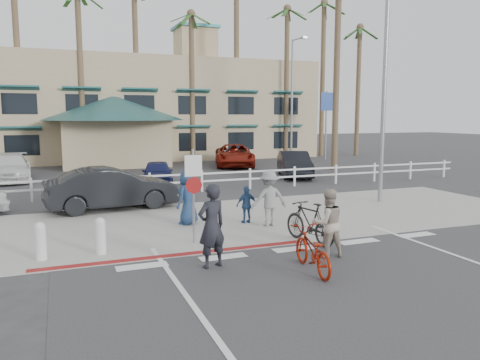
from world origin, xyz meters
name	(u,v)px	position (x,y,z in m)	size (l,w,h in m)	color
ground	(306,256)	(0.00, 0.00, 0.00)	(140.00, 140.00, 0.00)	#333335
bike_path	(352,281)	(0.00, -2.00, 0.00)	(12.00, 16.00, 0.01)	#333335
sidewalk_plaza	(241,219)	(0.00, 4.50, 0.01)	(22.00, 7.00, 0.01)	gray
cross_street	(206,200)	(0.00, 8.50, 0.00)	(40.00, 5.00, 0.01)	#333335
parking_lot	(160,174)	(0.00, 18.00, 0.00)	(50.00, 16.00, 0.01)	#333335
curb_red	(178,255)	(-3.00, 1.20, 0.01)	(7.00, 0.25, 0.02)	maroon
rail_fence	(204,181)	(0.50, 10.50, 0.50)	(29.40, 0.16, 1.00)	silver
building	(151,91)	(2.00, 31.00, 5.65)	(28.00, 16.00, 11.30)	tan
sign_post	(193,191)	(-2.30, 2.20, 1.45)	(0.50, 0.10, 2.90)	gray
bollard_0	(101,236)	(-4.80, 2.00, 0.47)	(0.26, 0.26, 0.95)	silver
bollard_1	(41,241)	(-6.20, 2.00, 0.47)	(0.26, 0.26, 0.95)	silver
streetlight_0	(384,90)	(6.50, 5.50, 4.50)	(0.60, 2.00, 9.00)	gray
streetlight_1	(292,100)	(12.00, 24.00, 4.75)	(0.60, 2.00, 9.50)	gray
info_sign	(326,125)	(14.00, 22.00, 2.80)	(1.20, 0.16, 5.60)	navy
palm_2	(17,49)	(-8.00, 26.00, 8.00)	(4.00, 4.00, 16.00)	#245320
palm_3	(80,65)	(-4.00, 25.00, 7.00)	(4.00, 4.00, 14.00)	#245320
palm_4	(136,62)	(0.00, 26.00, 7.50)	(4.00, 4.00, 15.00)	#245320
palm_5	(192,76)	(4.00, 25.00, 6.50)	(4.00, 4.00, 13.00)	#245320
palm_6	(237,53)	(8.00, 26.00, 8.50)	(4.00, 4.00, 17.00)	#245320
palm_7	(287,73)	(12.00, 25.00, 7.00)	(4.00, 4.00, 14.00)	#245320
palm_8	(323,69)	(16.00, 26.00, 7.50)	(4.00, 4.00, 15.00)	#245320
palm_9	(358,81)	(19.00, 25.00, 6.50)	(4.00, 4.00, 13.00)	#245320
palm_11	(337,60)	(11.00, 16.00, 7.00)	(4.00, 4.00, 14.00)	#245320
bike_red	(312,250)	(-0.48, -1.12, 0.49)	(0.66, 1.88, 0.99)	maroon
rider_red	(212,226)	(-2.49, -0.02, 0.98)	(0.72, 0.47, 1.97)	black
bike_black	(309,222)	(0.67, 1.03, 0.58)	(0.54, 1.92, 1.16)	black
rider_black	(328,223)	(0.43, -0.28, 0.86)	(0.84, 0.65, 1.72)	#AE9F8F
pedestrian_a	(269,199)	(0.47, 3.26, 0.89)	(1.15, 0.66, 1.78)	gray
pedestrian_child	(247,205)	(-0.04, 3.87, 0.61)	(0.72, 0.30, 1.23)	navy
pedestrian_b	(188,197)	(-1.87, 4.43, 0.89)	(0.87, 0.57, 1.79)	navy
car_white_sedan	(112,188)	(-3.88, 7.87, 0.79)	(1.68, 4.82, 1.59)	black
lot_car_2	(158,173)	(-1.10, 13.25, 0.63)	(1.49, 3.69, 1.26)	#141947
lot_car_3	(294,164)	(6.88, 13.68, 0.73)	(1.56, 4.46, 1.47)	black
lot_car_4	(10,168)	(-8.17, 17.84, 0.71)	(1.99, 4.90, 1.42)	silver
lot_car_5	(234,155)	(5.69, 20.38, 0.77)	(2.54, 5.52, 1.53)	maroon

